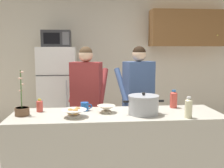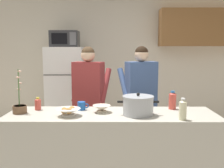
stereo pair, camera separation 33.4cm
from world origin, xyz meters
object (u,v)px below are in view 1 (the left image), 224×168
Objects in this scene: empty_bowl at (106,108)px; bottle_mid_counter at (40,105)px; person_near_pot at (87,91)px; cooking_pot at (143,105)px; microwave at (57,39)px; refrigerator at (58,94)px; person_by_sink at (138,90)px; coffee_mug at (85,106)px; potted_orchid at (22,109)px; bottle_near_edge at (189,108)px; bread_bowl at (74,112)px; bottle_far_corner at (174,99)px.

empty_bowl is 1.40× the size of bottle_mid_counter.
person_near_pot is 3.75× the size of cooking_pot.
empty_bowl is at bearing -67.93° from microwave.
person_by_sink is at bearing -39.62° from refrigerator.
refrigerator is at bearing 106.10° from coffee_mug.
microwave is (0.00, -0.02, 0.97)m from refrigerator.
empty_bowl is (-0.51, -0.78, -0.07)m from person_by_sink.
bottle_mid_counter is at bearing -90.60° from refrigerator.
person_by_sink is 0.90m from cooking_pot.
coffee_mug is (-0.02, -0.68, -0.07)m from person_near_pot.
potted_orchid is at bearing -134.86° from bottle_mid_counter.
cooking_pot is at bearing -11.22° from bottle_mid_counter.
person_by_sink reaches higher than person_near_pot.
potted_orchid is at bearing -128.97° from person_near_pot.
person_near_pot reaches higher than bottle_near_edge.
refrigerator is 0.97m from microwave.
coffee_mug is at bearing 153.50° from empty_bowl.
bottle_mid_counter is at bearing 168.78° from cooking_pot.
bottle_mid_counter is at bearing -151.89° from person_by_sink.
potted_orchid reaches higher than bread_bowl.
microwave is 1.09× the size of cooking_pot.
cooking_pot is 3.05× the size of bottle_mid_counter.
empty_bowl is at bearing 25.62° from bread_bowl.
person_by_sink is 7.58× the size of bottle_near_edge.
bottle_near_edge is 1.02× the size of bottle_far_corner.
coffee_mug is (0.49, -1.67, -0.83)m from microwave.
bread_bowl is 1.21m from bottle_far_corner.
potted_orchid is at bearing -95.35° from microwave.
refrigerator is 1.15m from person_near_pot.
microwave reaches higher than bread_bowl.
refrigerator is 7.55× the size of bottle_near_edge.
cooking_pot is 1.71× the size of bread_bowl.
empty_bowl is (0.22, -0.79, -0.07)m from person_near_pot.
bottle_far_corner is (1.16, 0.33, 0.05)m from bread_bowl.
refrigerator is 12.62× the size of coffee_mug.
coffee_mug is 1.06m from bottle_far_corner.
coffee_mug is 1.13m from bottle_near_edge.
person_near_pot is 3.45× the size of potted_orchid.
empty_bowl is at bearing -68.17° from refrigerator.
microwave reaches higher than refrigerator.
person_near_pot is 7.70× the size of bottle_far_corner.
microwave reaches higher than coffee_mug.
potted_orchid is at bearing -166.52° from coffee_mug.
microwave is at bearing 89.39° from bottle_mid_counter.
person_near_pot reaches higher than bread_bowl.
bottle_near_edge is (1.05, -0.42, 0.06)m from coffee_mug.
refrigerator is 8.16× the size of empty_bowl.
person_near_pot is 0.86m from bottle_mid_counter.
microwave is 3.66× the size of coffee_mug.
cooking_pot is at bearing -55.94° from person_near_pot.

